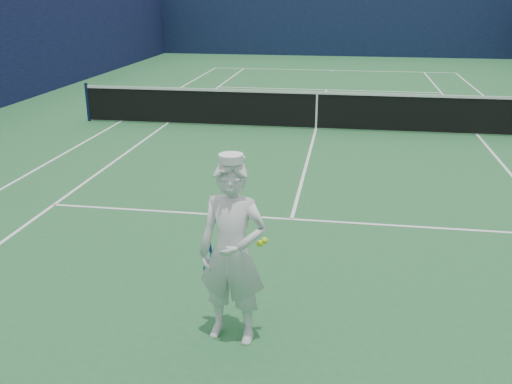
# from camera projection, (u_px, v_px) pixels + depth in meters

# --- Properties ---
(ground) EXTENTS (80.00, 80.00, 0.00)m
(ground) POSITION_uv_depth(u_px,v_px,m) (316.00, 129.00, 15.16)
(ground) COLOR #246033
(ground) RESTS_ON ground
(court_markings) EXTENTS (11.03, 23.83, 0.01)m
(court_markings) POSITION_uv_depth(u_px,v_px,m) (316.00, 129.00, 15.15)
(court_markings) COLOR white
(court_markings) RESTS_ON ground
(windscreen_fence) EXTENTS (20.12, 36.12, 4.00)m
(windscreen_fence) POSITION_uv_depth(u_px,v_px,m) (319.00, 52.00, 14.49)
(windscreen_fence) COLOR #0F1838
(windscreen_fence) RESTS_ON ground
(tennis_net) EXTENTS (12.88, 0.09, 1.07)m
(tennis_net) POSITION_uv_depth(u_px,v_px,m) (317.00, 109.00, 14.97)
(tennis_net) COLOR #141E4C
(tennis_net) RESTS_ON ground
(tennis_player) EXTENTS (0.79, 0.58, 2.02)m
(tennis_player) POSITION_uv_depth(u_px,v_px,m) (232.00, 253.00, 5.77)
(tennis_player) COLOR white
(tennis_player) RESTS_ON ground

